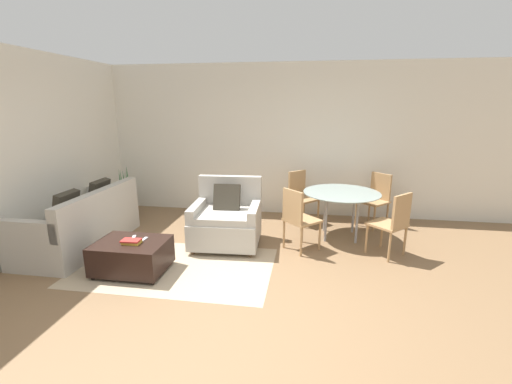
{
  "coord_description": "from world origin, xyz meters",
  "views": [
    {
      "loc": [
        0.64,
        -3.05,
        2.02
      ],
      "look_at": [
        -0.14,
        1.86,
        0.75
      ],
      "focal_mm": 24.0,
      "sensor_mm": 36.0,
      "label": 1
    }
  ],
  "objects": [
    {
      "name": "ground_plane",
      "position": [
        0.0,
        0.0,
        0.0
      ],
      "size": [
        20.0,
        20.0,
        0.0
      ],
      "primitive_type": "plane",
      "color": "brown"
    },
    {
      "name": "wall_back",
      "position": [
        0.0,
        3.28,
        1.38
      ],
      "size": [
        12.0,
        0.06,
        2.75
      ],
      "color": "silver",
      "rests_on": "ground_plane"
    },
    {
      "name": "wall_left",
      "position": [
        -3.14,
        1.5,
        1.38
      ],
      "size": [
        0.06,
        12.0,
        2.75
      ],
      "color": "silver",
      "rests_on": "ground_plane"
    },
    {
      "name": "area_rug",
      "position": [
        -1.01,
        0.76,
        0.0
      ],
      "size": [
        2.47,
        1.48,
        0.01
      ],
      "color": "tan",
      "rests_on": "ground_plane"
    },
    {
      "name": "couch",
      "position": [
        -2.58,
        1.19,
        0.3
      ],
      "size": [
        0.87,
        1.85,
        0.91
      ],
      "color": "#B2ADA3",
      "rests_on": "ground_plane"
    },
    {
      "name": "armchair",
      "position": [
        -0.54,
        1.61,
        0.36
      ],
      "size": [
        1.01,
        0.95,
        0.96
      ],
      "color": "#B2ADA3",
      "rests_on": "ground_plane"
    },
    {
      "name": "ottoman",
      "position": [
        -1.48,
        0.56,
        0.22
      ],
      "size": [
        0.85,
        0.64,
        0.4
      ],
      "color": "black",
      "rests_on": "ground_plane"
    },
    {
      "name": "book_stack",
      "position": [
        -1.44,
        0.51,
        0.42
      ],
      "size": [
        0.23,
        0.15,
        0.05
      ],
      "color": "gold",
      "rests_on": "ottoman"
    },
    {
      "name": "tv_remote_primary",
      "position": [
        -1.51,
        0.69,
        0.4
      ],
      "size": [
        0.08,
        0.14,
        0.01
      ],
      "color": "#B7B7BC",
      "rests_on": "ottoman"
    },
    {
      "name": "tv_remote_secondary",
      "position": [
        -1.36,
        0.64,
        0.4
      ],
      "size": [
        0.05,
        0.17,
        0.01
      ],
      "color": "#B7B7BC",
      "rests_on": "ottoman"
    },
    {
      "name": "potted_plant",
      "position": [
        -2.71,
        2.62,
        0.23
      ],
      "size": [
        0.39,
        0.39,
        0.98
      ],
      "color": "#333338",
      "rests_on": "ground_plane"
    },
    {
      "name": "dining_table",
      "position": [
        1.15,
        2.16,
        0.65
      ],
      "size": [
        1.16,
        1.16,
        0.72
      ],
      "color": "#8C9E99",
      "rests_on": "ground_plane"
    },
    {
      "name": "dining_chair_near_left",
      "position": [
        0.51,
        1.52,
        0.52
      ],
      "size": [
        0.59,
        0.59,
        0.9
      ],
      "color": "tan",
      "rests_on": "ground_plane"
    },
    {
      "name": "dining_chair_near_right",
      "position": [
        1.78,
        1.52,
        0.52
      ],
      "size": [
        0.59,
        0.59,
        0.9
      ],
      "color": "tan",
      "rests_on": "ground_plane"
    },
    {
      "name": "dining_chair_far_left",
      "position": [
        0.51,
        2.8,
        0.52
      ],
      "size": [
        0.59,
        0.59,
        0.9
      ],
      "color": "tan",
      "rests_on": "ground_plane"
    },
    {
      "name": "dining_chair_far_right",
      "position": [
        1.78,
        2.8,
        0.52
      ],
      "size": [
        0.59,
        0.59,
        0.9
      ],
      "color": "tan",
      "rests_on": "ground_plane"
    }
  ]
}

